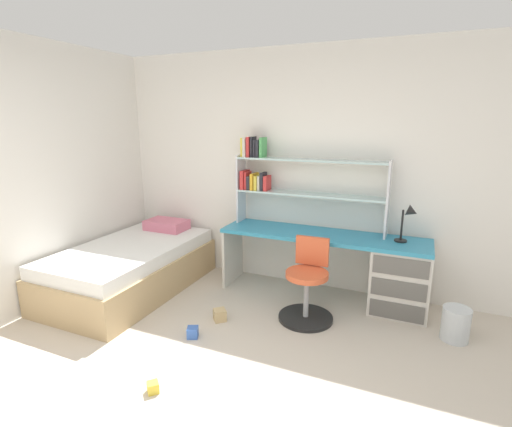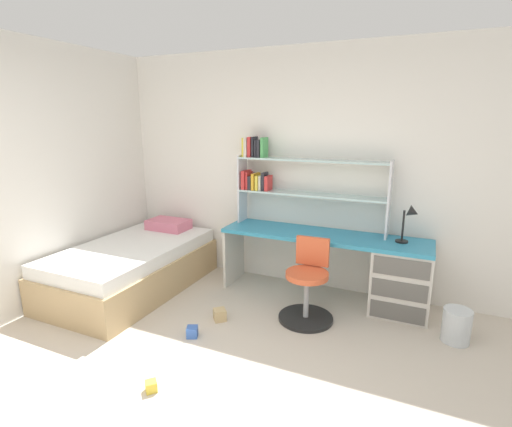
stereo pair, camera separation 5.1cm
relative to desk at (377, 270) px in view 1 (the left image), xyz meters
name	(u,v)px [view 1 (the left image)]	position (x,y,z in m)	size (l,w,h in m)	color
room_shell	(134,182)	(-2.07, -1.05, 0.91)	(5.45, 6.12, 2.62)	white
desk	(377,270)	(0.00, 0.00, 0.00)	(2.13, 0.53, 0.70)	teal
bookshelf_hutch	(286,176)	(-1.03, 0.15, 0.87)	(1.63, 0.22, 0.97)	silver
desk_lamp	(409,218)	(0.25, 0.01, 0.56)	(0.20, 0.17, 0.38)	black
swivel_chair	(307,289)	(-0.57, -0.50, -0.10)	(0.52, 0.52, 0.77)	black
bed_platform	(132,267)	(-2.55, -0.66, -0.14)	(1.08, 1.88, 0.64)	tan
waste_bin	(456,324)	(0.71, -0.36, -0.25)	(0.23, 0.23, 0.29)	silver
toy_block_blue_0	(193,332)	(-1.39, -1.24, -0.35)	(0.09, 0.09, 0.09)	#3860B7
toy_block_natural_1	(220,315)	(-1.31, -0.88, -0.34)	(0.11, 0.11, 0.11)	tan
toy_block_yellow_2	(153,387)	(-1.27, -1.94, -0.36)	(0.08, 0.08, 0.08)	gold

